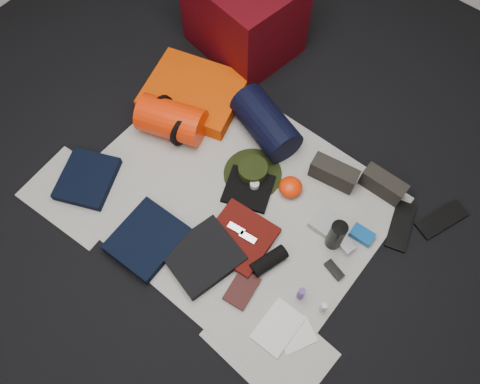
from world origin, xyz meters
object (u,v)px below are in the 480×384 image
Objects in this scene: stuff_sack at (171,120)px; water_bottle at (336,235)px; paperback_book at (242,289)px; red_cabinet at (244,14)px; compact_camera at (345,244)px; navy_duffel at (266,123)px; sleeping_pad at (194,93)px.

stuff_sack reaches higher than water_bottle.
water_bottle is 1.14× the size of paperback_book.
stuff_sack is 2.03× the size of paperback_book.
compact_camera is at bearing -21.97° from red_cabinet.
navy_duffel is at bearing 155.70° from water_bottle.
stuff_sack is 1.77× the size of water_bottle.
water_bottle is at bearing -6.47° from navy_duffel.
water_bottle reaches higher than compact_camera.
stuff_sack is 0.88× the size of navy_duffel.
sleeping_pad is 3.03× the size of paperback_book.
water_bottle reaches higher than sleeping_pad.
navy_duffel reaches higher than paperback_book.
compact_camera is at bearing -3.28° from navy_duffel.
red_cabinet is at bearing 164.83° from compact_camera.
sleeping_pad reaches higher than paperback_book.
compact_camera is at bearing 54.50° from paperback_book.
navy_duffel is at bearing 174.29° from compact_camera.
stuff_sack is 3.53× the size of compact_camera.
sleeping_pad is 5.27× the size of compact_camera.
navy_duffel is at bearing 36.85° from stuff_sack.
stuff_sack is at bearing 143.68° from paperback_book.
red_cabinet reaches higher than sleeping_pad.
paperback_book is at bearing -37.23° from sleeping_pad.
paperback_book is (0.94, -0.50, -0.10)m from stuff_sack.
navy_duffel is 0.78m from water_bottle.
navy_duffel reaches higher than stuff_sack.
stuff_sack reaches higher than sleeping_pad.
sleeping_pad is 1.27m from paperback_book.
water_bottle is (1.27, -0.81, -0.15)m from red_cabinet.
red_cabinet reaches higher than compact_camera.
stuff_sack is (0.11, -0.82, -0.14)m from red_cabinet.
paperback_book is (1.01, -0.77, -0.04)m from sleeping_pad.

